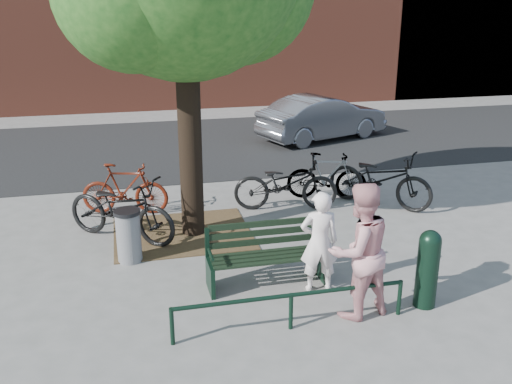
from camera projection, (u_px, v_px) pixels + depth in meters
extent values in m
plane|color=gray|center=(267.00, 285.00, 8.40)|extent=(90.00, 90.00, 0.00)
cube|color=brown|center=(182.00, 233.00, 10.20)|extent=(2.40, 2.00, 0.02)
cube|color=black|center=(193.00, 145.00, 16.22)|extent=(40.00, 7.00, 0.01)
cube|color=black|center=(210.00, 277.00, 8.14)|extent=(0.06, 0.52, 0.45)
cube|color=black|center=(207.00, 242.00, 8.21)|extent=(0.06, 0.06, 0.44)
cylinder|color=black|center=(211.00, 254.00, 7.92)|extent=(0.04, 0.36, 0.04)
cube|color=black|center=(322.00, 265.00, 8.51)|extent=(0.06, 0.52, 0.45)
cube|color=black|center=(318.00, 232.00, 8.58)|extent=(0.06, 0.06, 0.44)
cylinder|color=black|center=(325.00, 243.00, 8.29)|extent=(0.04, 0.36, 0.04)
cube|color=black|center=(267.00, 257.00, 8.25)|extent=(1.64, 0.46, 0.04)
cube|color=black|center=(264.00, 233.00, 8.37)|extent=(1.64, 0.03, 0.47)
cylinder|color=black|center=(172.00, 326.00, 6.89)|extent=(0.06, 0.06, 0.50)
cylinder|color=black|center=(291.00, 311.00, 7.22)|extent=(0.06, 0.06, 0.50)
cylinder|color=black|center=(399.00, 298.00, 7.54)|extent=(0.06, 0.06, 0.50)
cylinder|color=black|center=(291.00, 295.00, 7.14)|extent=(3.00, 0.06, 0.06)
cylinder|color=black|center=(190.00, 129.00, 9.63)|extent=(0.40, 0.40, 3.80)
imported|color=white|center=(319.00, 242.00, 8.03)|extent=(0.59, 0.44, 1.50)
imported|color=pink|center=(359.00, 251.00, 7.34)|extent=(1.03, 0.88, 1.84)
cylinder|color=black|center=(427.00, 274.00, 7.69)|extent=(0.30, 0.30, 0.96)
sphere|color=black|center=(430.00, 241.00, 7.54)|extent=(0.30, 0.30, 0.30)
cylinder|color=gray|center=(129.00, 237.00, 9.04)|extent=(0.38, 0.38, 0.81)
cylinder|color=black|center=(127.00, 212.00, 8.90)|extent=(0.42, 0.42, 0.06)
imported|color=black|center=(121.00, 209.00, 9.79)|extent=(2.17, 1.93, 1.14)
imported|color=#4F170B|center=(125.00, 189.00, 11.01)|extent=(1.75, 0.89, 1.01)
imported|color=black|center=(286.00, 184.00, 11.22)|extent=(2.14, 1.13, 1.07)
imported|color=gray|center=(327.00, 176.00, 11.83)|extent=(1.71, 0.94, 0.99)
imported|color=black|center=(380.00, 178.00, 11.42)|extent=(2.06, 2.07, 1.14)
imported|color=slate|center=(322.00, 117.00, 16.76)|extent=(4.17, 2.63, 1.30)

